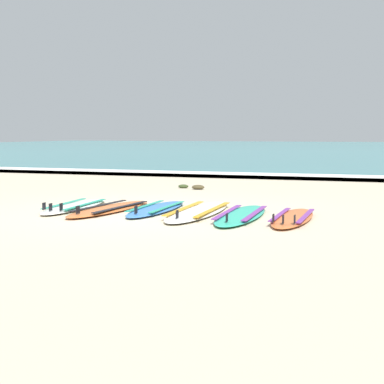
# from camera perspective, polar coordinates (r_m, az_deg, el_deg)

# --- Properties ---
(ground_plane) EXTENTS (80.00, 80.00, 0.00)m
(ground_plane) POSITION_cam_1_polar(r_m,az_deg,el_deg) (8.91, -4.57, -2.07)
(ground_plane) COLOR beige
(sea) EXTENTS (80.00, 60.00, 0.10)m
(sea) POSITION_cam_1_polar(r_m,az_deg,el_deg) (45.14, 14.08, 4.22)
(sea) COLOR teal
(sea) RESTS_ON ground
(wave_foam_strip) EXTENTS (80.00, 0.96, 0.11)m
(wave_foam_strip) POSITION_cam_1_polar(r_m,az_deg,el_deg) (15.90, 5.84, 1.63)
(wave_foam_strip) COLOR white
(wave_foam_strip) RESTS_ON ground
(surfboard_0) EXTENTS (0.65, 2.10, 0.18)m
(surfboard_0) POSITION_cam_1_polar(r_m,az_deg,el_deg) (9.57, -11.53, -1.39)
(surfboard_0) COLOR white
(surfboard_0) RESTS_ON ground
(surfboard_1) EXTENTS (0.77, 2.28, 0.18)m
(surfboard_1) POSITION_cam_1_polar(r_m,az_deg,el_deg) (9.18, -8.13, -1.64)
(surfboard_1) COLOR orange
(surfboard_1) RESTS_ON ground
(surfboard_2) EXTENTS (0.54, 2.08, 0.18)m
(surfboard_2) POSITION_cam_1_polar(r_m,az_deg,el_deg) (9.09, -3.55, -1.66)
(surfboard_2) COLOR #3875CC
(surfboard_2) RESTS_ON ground
(surfboard_3) EXTENTS (0.66, 2.53, 0.18)m
(surfboard_3) POSITION_cam_1_polar(r_m,az_deg,el_deg) (8.78, 0.64, -1.93)
(surfboard_3) COLOR white
(surfboard_3) RESTS_ON ground
(surfboard_4) EXTENTS (0.63, 2.30, 0.18)m
(surfboard_4) POSITION_cam_1_polar(r_m,az_deg,el_deg) (8.42, 4.90, -2.29)
(surfboard_4) COLOR #2DB793
(surfboard_4) RESTS_ON ground
(surfboard_5) EXTENTS (0.52, 2.02, 0.18)m
(surfboard_5) POSITION_cam_1_polar(r_m,az_deg,el_deg) (8.24, 9.97, -2.53)
(surfboard_5) COLOR orange
(surfboard_5) RESTS_ON ground
(seaweed_clump_near_shoreline) EXTENTS (0.28, 0.22, 0.10)m
(seaweed_clump_near_shoreline) POSITION_cam_1_polar(r_m,az_deg,el_deg) (12.54, 0.61, 0.49)
(seaweed_clump_near_shoreline) COLOR #4C4228
(seaweed_clump_near_shoreline) RESTS_ON ground
(seaweed_clump_mid_sand) EXTENTS (0.23, 0.19, 0.08)m
(seaweed_clump_mid_sand) POSITION_cam_1_polar(r_m,az_deg,el_deg) (12.84, -0.86, 0.58)
(seaweed_clump_mid_sand) COLOR #384723
(seaweed_clump_mid_sand) RESTS_ON ground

